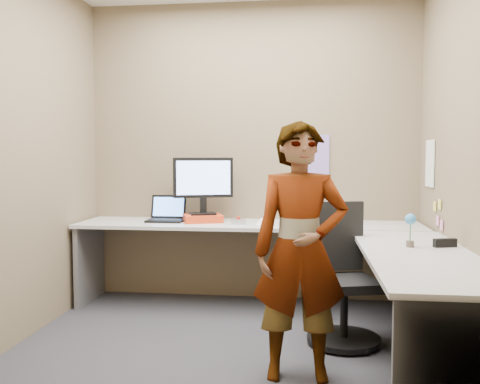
# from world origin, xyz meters

# --- Properties ---
(ground) EXTENTS (3.00, 3.00, 0.00)m
(ground) POSITION_xyz_m (0.00, 0.00, 0.00)
(ground) COLOR #29292F
(ground) RESTS_ON ground
(wall_back) EXTENTS (3.00, 0.00, 3.00)m
(wall_back) POSITION_xyz_m (0.00, 1.30, 1.35)
(wall_back) COLOR brown
(wall_back) RESTS_ON ground
(wall_right) EXTENTS (0.00, 2.70, 2.70)m
(wall_right) POSITION_xyz_m (1.50, 0.00, 1.35)
(wall_right) COLOR brown
(wall_right) RESTS_ON ground
(wall_left) EXTENTS (0.00, 2.70, 2.70)m
(wall_left) POSITION_xyz_m (-1.50, 0.00, 1.35)
(wall_left) COLOR brown
(wall_left) RESTS_ON ground
(desk) EXTENTS (2.98, 2.58, 0.73)m
(desk) POSITION_xyz_m (0.44, 0.39, 0.59)
(desk) COLOR #A8A8A8
(desk) RESTS_ON ground
(paper_ream) EXTENTS (0.39, 0.34, 0.07)m
(paper_ream) POSITION_xyz_m (-0.40, 1.00, 0.76)
(paper_ream) COLOR red
(paper_ream) RESTS_ON desk
(monitor) EXTENTS (0.51, 0.23, 0.50)m
(monitor) POSITION_xyz_m (-0.40, 1.01, 1.09)
(monitor) COLOR black
(monitor) RESTS_ON paper_ream
(laptop) EXTENTS (0.32, 0.27, 0.23)m
(laptop) POSITION_xyz_m (-0.74, 1.03, 0.79)
(laptop) COLOR black
(laptop) RESTS_ON desk
(trackball_mouse) EXTENTS (0.12, 0.08, 0.07)m
(trackball_mouse) POSITION_xyz_m (-0.07, 0.88, 0.76)
(trackball_mouse) COLOR #B7B7BC
(trackball_mouse) RESTS_ON desk
(origami) EXTENTS (0.10, 0.10, 0.06)m
(origami) POSITION_xyz_m (0.13, 0.90, 0.76)
(origami) COLOR white
(origami) RESTS_ON desk
(stapler) EXTENTS (0.16, 0.08, 0.05)m
(stapler) POSITION_xyz_m (1.38, -0.07, 0.76)
(stapler) COLOR black
(stapler) RESTS_ON desk
(flower) EXTENTS (0.07, 0.07, 0.22)m
(flower) POSITION_xyz_m (1.16, -0.09, 0.87)
(flower) COLOR brown
(flower) RESTS_ON desk
(calendar_purple) EXTENTS (0.30, 0.01, 0.40)m
(calendar_purple) POSITION_xyz_m (0.55, 1.29, 1.30)
(calendar_purple) COLOR #846BB7
(calendar_purple) RESTS_ON wall_back
(calendar_white) EXTENTS (0.01, 0.28, 0.38)m
(calendar_white) POSITION_xyz_m (1.49, 0.90, 1.25)
(calendar_white) COLOR white
(calendar_white) RESTS_ON wall_right
(sticky_note_a) EXTENTS (0.01, 0.07, 0.07)m
(sticky_note_a) POSITION_xyz_m (1.49, 0.55, 0.95)
(sticky_note_a) COLOR #F2E059
(sticky_note_a) RESTS_ON wall_right
(sticky_note_b) EXTENTS (0.01, 0.07, 0.07)m
(sticky_note_b) POSITION_xyz_m (1.49, 0.60, 0.82)
(sticky_note_b) COLOR pink
(sticky_note_b) RESTS_ON wall_right
(sticky_note_c) EXTENTS (0.01, 0.07, 0.07)m
(sticky_note_c) POSITION_xyz_m (1.49, 0.48, 0.80)
(sticky_note_c) COLOR pink
(sticky_note_c) RESTS_ON wall_right
(sticky_note_d) EXTENTS (0.01, 0.07, 0.07)m
(sticky_note_d) POSITION_xyz_m (1.49, 0.70, 0.92)
(sticky_note_d) COLOR #F2E059
(sticky_note_d) RESTS_ON wall_right
(office_chair) EXTENTS (0.55, 0.53, 0.96)m
(office_chair) POSITION_xyz_m (0.75, 0.18, 0.39)
(office_chair) COLOR black
(office_chair) RESTS_ON ground
(person) EXTENTS (0.58, 0.40, 1.52)m
(person) POSITION_xyz_m (0.46, -0.47, 0.76)
(person) COLOR #999399
(person) RESTS_ON ground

